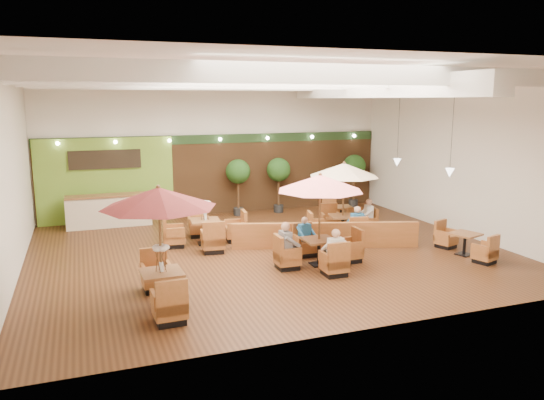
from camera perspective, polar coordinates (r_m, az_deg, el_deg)
name	(u,v)px	position (r m, az deg, el deg)	size (l,w,h in m)	color
room	(263,130)	(16.99, -1.00, 7.49)	(14.04, 14.00, 5.52)	#381E0F
service_counter	(109,211)	(20.34, -17.13, -1.11)	(3.00, 0.75, 1.18)	beige
booth_divider	(325,235)	(16.74, 5.77, -3.80)	(5.88, 0.18, 0.81)	brown
table_0	(159,215)	(11.91, -12.03, -1.60)	(2.57, 2.71, 2.77)	brown
table_1	(320,203)	(14.70, 5.16, -0.29)	(2.56, 2.56, 2.63)	brown
table_2	(344,186)	(17.90, 7.71, 1.53)	(2.61, 2.61, 2.58)	brown
table_3	(205,231)	(17.22, -7.17, -3.30)	(2.76, 2.76, 1.58)	brown
table_4	(465,244)	(16.95, 20.00, -4.51)	(0.97, 2.41, 0.85)	brown
table_5	(341,216)	(19.97, 7.44, -1.68)	(0.89, 2.37, 0.86)	brown
topiary_0	(238,174)	(21.17, -3.67, 2.84)	(0.98, 0.98, 2.27)	black
topiary_1	(279,172)	(21.71, 0.71, 3.04)	(0.97, 0.97, 2.26)	black
topiary_2	(354,168)	(23.17, 8.84, 3.42)	(0.98, 0.98, 2.27)	black
diner_0	(335,247)	(14.09, 6.76, -5.09)	(0.40, 0.32, 0.82)	white
diner_1	(305,232)	(15.78, 3.61, -3.46)	(0.37, 0.32, 0.72)	#2568A1
diner_2	(287,241)	(14.55, 1.65, -4.45)	(0.34, 0.43, 0.86)	slate
diner_3	(356,221)	(17.28, 9.07, -2.23)	(0.39, 0.32, 0.79)	#2568A1
diner_4	(367,213)	(18.53, 10.21, -1.38)	(0.37, 0.43, 0.80)	white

